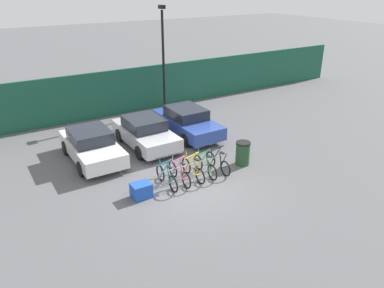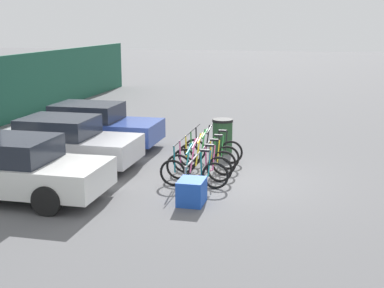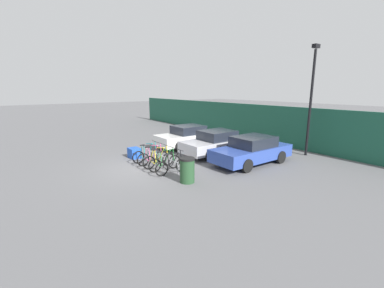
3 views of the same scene
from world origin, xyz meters
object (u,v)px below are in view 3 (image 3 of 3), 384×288
(bicycle_yellow, at_px, (159,160))
(lamp_post, at_px, (311,96))
(car_white, at_px, (187,136))
(cargo_crate, at_px, (134,153))
(bicycle_black, at_px, (172,166))
(car_blue, at_px, (252,150))
(bike_rack, at_px, (162,157))
(car_silver, at_px, (216,143))
(bicycle_pink, at_px, (153,157))
(trash_bin, at_px, (187,170))
(bicycle_teal, at_px, (148,155))
(bicycle_green, at_px, (165,163))

(bicycle_yellow, distance_m, lamp_post, 9.01)
(car_white, height_order, cargo_crate, car_white)
(bicycle_black, relative_size, car_blue, 0.39)
(bike_rack, relative_size, car_silver, 0.72)
(bicycle_pink, relative_size, cargo_crate, 2.44)
(bicycle_yellow, bearing_deg, trash_bin, 1.40)
(bicycle_teal, xyz_separation_m, car_silver, (0.94, 3.90, 0.31))
(bicycle_teal, distance_m, car_blue, 5.37)
(bicycle_green, relative_size, cargo_crate, 2.44)
(bike_rack, xyz_separation_m, bicycle_yellow, (-0.01, -0.15, -0.10))
(bicycle_yellow, xyz_separation_m, bicycle_green, (0.58, 0.00, 0.00))
(bike_rack, relative_size, cargo_crate, 4.20)
(car_blue, bearing_deg, bicycle_teal, -129.28)
(bicycle_teal, relative_size, car_blue, 0.39)
(bicycle_pink, xyz_separation_m, car_silver, (0.38, 3.90, 0.31))
(lamp_post, xyz_separation_m, trash_bin, (-0.48, -8.03, -2.86))
(bicycle_green, height_order, car_white, car_white)
(bike_rack, relative_size, car_blue, 0.67)
(lamp_post, bearing_deg, bicycle_teal, -117.35)
(bicycle_yellow, xyz_separation_m, lamp_post, (2.94, 7.97, 3.00))
(car_white, distance_m, lamp_post, 7.68)
(bicycle_teal, relative_size, bicycle_yellow, 1.00)
(bicycle_teal, xyz_separation_m, bicycle_green, (1.76, 0.00, 0.00))
(car_silver, height_order, cargo_crate, car_silver)
(bicycle_yellow, xyz_separation_m, car_silver, (-0.24, 3.90, 0.31))
(bicycle_pink, height_order, bicycle_black, same)
(bicycle_pink, bearing_deg, bike_rack, 10.82)
(bicycle_yellow, relative_size, lamp_post, 0.28)
(car_silver, height_order, car_blue, same)
(car_white, height_order, lamp_post, lamp_post)
(bike_rack, relative_size, bicycle_green, 1.72)
(bicycle_teal, bearing_deg, bicycle_yellow, 1.70)
(car_white, bearing_deg, bicycle_black, -42.47)
(bicycle_teal, height_order, trash_bin, bicycle_teal)
(cargo_crate, bearing_deg, bicycle_green, 4.32)
(bicycle_teal, distance_m, lamp_post, 9.46)
(bicycle_teal, xyz_separation_m, cargo_crate, (-1.17, -0.22, -0.10))
(bicycle_pink, relative_size, lamp_post, 0.28)
(car_blue, relative_size, lamp_post, 0.72)
(bicycle_teal, xyz_separation_m, bicycle_pink, (0.56, 0.00, 0.00))
(bicycle_green, relative_size, car_blue, 0.39)
(bicycle_black, xyz_separation_m, car_blue, (1.00, 4.15, 0.31))
(bike_rack, distance_m, lamp_post, 8.84)
(bicycle_green, relative_size, car_white, 0.41)
(bicycle_black, bearing_deg, bike_rack, 172.67)
(car_silver, height_order, lamp_post, lamp_post)
(bike_rack, distance_m, car_white, 4.62)
(trash_bin, bearing_deg, bicycle_green, 178.38)
(bicycle_teal, relative_size, car_silver, 0.42)
(bicycle_black, height_order, car_blue, car_blue)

